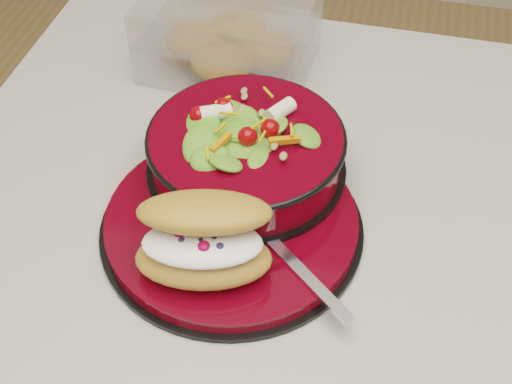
% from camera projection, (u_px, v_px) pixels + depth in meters
% --- Properties ---
extents(dinner_plate, '(0.26, 0.26, 0.02)m').
position_uv_depth(dinner_plate, '(232.00, 224.00, 0.70)').
color(dinner_plate, black).
rests_on(dinner_plate, island_counter).
extents(salad_bowl, '(0.21, 0.21, 0.09)m').
position_uv_depth(salad_bowl, '(246.00, 147.00, 0.72)').
color(salad_bowl, black).
rests_on(salad_bowl, dinner_plate).
extents(croissant, '(0.14, 0.11, 0.07)m').
position_uv_depth(croissant, '(204.00, 240.00, 0.63)').
color(croissant, '#B47A37').
rests_on(croissant, dinner_plate).
extents(fork, '(0.13, 0.11, 0.00)m').
position_uv_depth(fork, '(291.00, 261.00, 0.66)').
color(fork, silver).
rests_on(fork, dinner_plate).
extents(pastry_box, '(0.21, 0.16, 0.09)m').
position_uv_depth(pastry_box, '(229.00, 35.00, 0.87)').
color(pastry_box, white).
rests_on(pastry_box, island_counter).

